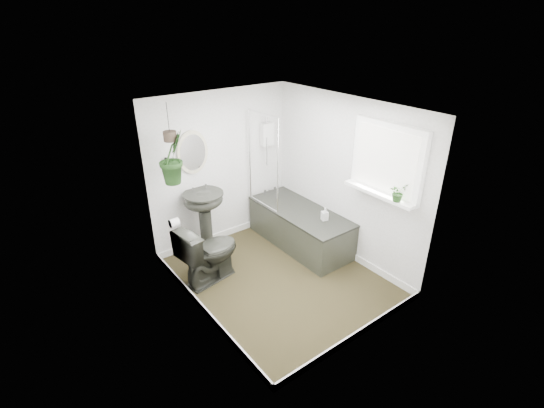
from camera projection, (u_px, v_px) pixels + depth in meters
floor at (279, 278)px, 5.35m from camera, size 2.30×2.80×0.02m
ceiling at (280, 106)px, 4.33m from camera, size 2.30×2.80×0.02m
wall_back at (221, 168)px, 5.85m from camera, size 2.30×0.02×2.30m
wall_front at (368, 251)px, 3.83m from camera, size 2.30×0.02×2.30m
wall_left at (194, 229)px, 4.21m from camera, size 0.02×2.80×2.30m
wall_right at (345, 179)px, 5.47m from camera, size 0.02×2.80×2.30m
skirting at (279, 274)px, 5.32m from camera, size 2.30×2.80×0.10m
bathtub at (300, 227)px, 6.01m from camera, size 0.72×1.72×0.58m
bath_screen at (263, 161)px, 5.75m from camera, size 0.04×0.72×1.40m
shower_box at (267, 134)px, 6.06m from camera, size 0.20×0.10×0.35m
oval_mirror at (193, 152)px, 5.43m from camera, size 0.46×0.03×0.62m
wall_sconce at (167, 166)px, 5.25m from camera, size 0.04×0.04×0.22m
toilet_roll_holder at (174, 223)px, 4.86m from camera, size 0.11×0.11×0.11m
window_recess at (387, 160)px, 4.71m from camera, size 0.08×1.00×0.90m
window_sill at (379, 193)px, 4.85m from camera, size 0.18×1.00×0.04m
window_blinds at (385, 161)px, 4.68m from camera, size 0.01×0.86×0.76m
toilet at (209, 252)px, 5.14m from camera, size 0.89×0.60×0.84m
pedestal_sink at (206, 223)px, 5.72m from camera, size 0.60×0.52×0.97m
sill_plant at (398, 192)px, 4.56m from camera, size 0.21×0.18×0.22m
hanging_plant at (172, 158)px, 4.86m from camera, size 0.46×0.44×0.66m
soap_bottle at (325, 214)px, 5.56m from camera, size 0.11×0.11×0.19m
hanging_pot at (170, 136)px, 4.74m from camera, size 0.16×0.16×0.12m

